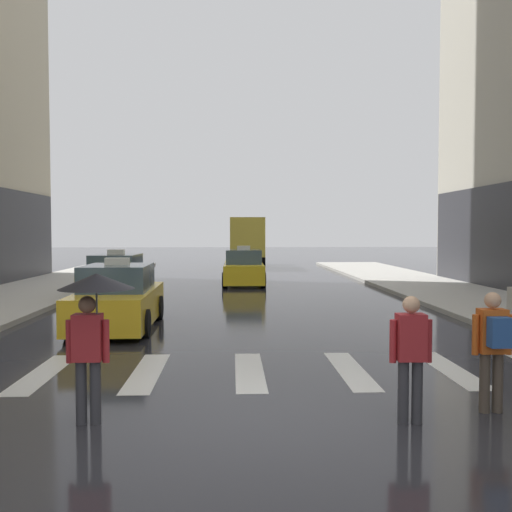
{
  "coord_description": "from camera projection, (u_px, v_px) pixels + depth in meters",
  "views": [
    {
      "loc": [
        -0.3,
        -6.8,
        2.47
      ],
      "look_at": [
        0.33,
        8.0,
        1.82
      ],
      "focal_mm": 39.34,
      "sensor_mm": 36.0,
      "label": 1
    }
  ],
  "objects": [
    {
      "name": "taxi_third",
      "position": [
        244.0,
        269.0,
        26.01
      ],
      "size": [
        1.96,
        4.55,
        1.8
      ],
      "color": "yellow",
      "rests_on": "ground"
    },
    {
      "name": "ground_plane",
      "position": [
        257.0,
        432.0,
        6.91
      ],
      "size": [
        160.0,
        160.0,
        0.0
      ],
      "primitive_type": "plane",
      "color": "#26262B"
    },
    {
      "name": "pedestrian_with_backpack",
      "position": [
        493.0,
        342.0,
        7.58
      ],
      "size": [
        0.55,
        0.43,
        1.65
      ],
      "color": "#473D33",
      "rests_on": "ground"
    },
    {
      "name": "crosswalk_markings",
      "position": [
        249.0,
        371.0,
        9.91
      ],
      "size": [
        11.3,
        2.8,
        0.01
      ],
      "color": "silver",
      "rests_on": "ground"
    },
    {
      "name": "taxi_second",
      "position": [
        117.0,
        278.0,
        20.8
      ],
      "size": [
        2.01,
        4.58,
        1.8
      ],
      "color": "gold",
      "rests_on": "ground"
    },
    {
      "name": "pedestrian_with_umbrella",
      "position": [
        93.0,
        307.0,
        7.13
      ],
      "size": [
        0.96,
        0.96,
        1.94
      ],
      "color": "#333338",
      "rests_on": "ground"
    },
    {
      "name": "taxi_lead",
      "position": [
        118.0,
        300.0,
        14.31
      ],
      "size": [
        1.97,
        4.56,
        1.8
      ],
      "color": "gold",
      "rests_on": "ground"
    },
    {
      "name": "pedestrian_plain_coat",
      "position": [
        411.0,
        351.0,
        7.17
      ],
      "size": [
        0.55,
        0.24,
        1.65
      ],
      "color": "#333338",
      "rests_on": "ground"
    },
    {
      "name": "box_truck",
      "position": [
        248.0,
        240.0,
        38.17
      ],
      "size": [
        2.5,
        7.61,
        3.35
      ],
      "color": "#2D2D2D",
      "rests_on": "ground"
    }
  ]
}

